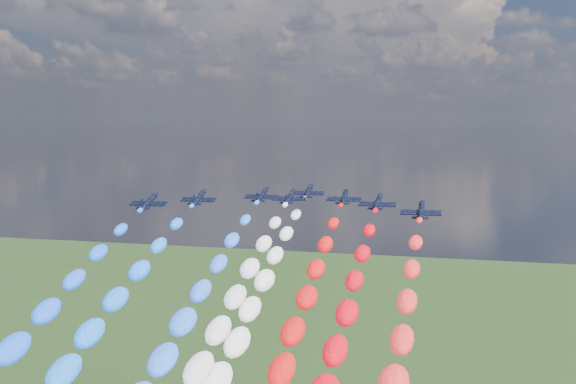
% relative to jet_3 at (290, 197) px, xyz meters
% --- Properties ---
extents(jet_0, '(9.10, 12.08, 5.65)m').
position_rel_jet_3_xyz_m(jet_0, '(-29.27, -18.03, 0.00)').
color(jet_0, black).
extents(jet_1, '(9.16, 12.12, 5.65)m').
position_rel_jet_3_xyz_m(jet_1, '(-21.06, -7.38, 0.00)').
color(jet_1, black).
extents(jet_2, '(8.61, 11.73, 5.65)m').
position_rel_jet_3_xyz_m(jet_2, '(-7.94, 2.62, 0.00)').
color(jet_2, black).
extents(jet_3, '(8.76, 11.84, 5.65)m').
position_rel_jet_3_xyz_m(jet_3, '(0.00, 0.00, 0.00)').
color(jet_3, black).
extents(jet_4, '(8.92, 11.96, 5.65)m').
position_rel_jet_3_xyz_m(jet_4, '(1.48, 14.43, 0.00)').
color(jet_4, black).
extents(trail_4, '(6.53, 129.52, 56.69)m').
position_rel_jet_3_xyz_m(trail_4, '(1.48, -51.70, -26.45)').
color(trail_4, white).
extents(jet_5, '(9.05, 12.05, 5.65)m').
position_rel_jet_3_xyz_m(jet_5, '(13.16, 2.43, 0.00)').
color(jet_5, black).
extents(jet_6, '(8.96, 11.98, 5.65)m').
position_rel_jet_3_xyz_m(jet_6, '(22.41, -5.90, 0.00)').
color(jet_6, black).
extents(jet_7, '(8.64, 11.75, 5.65)m').
position_rel_jet_3_xyz_m(jet_7, '(33.10, -18.55, 0.00)').
color(jet_7, black).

